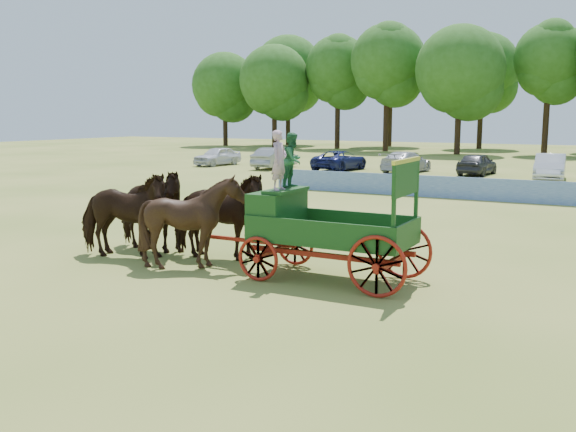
# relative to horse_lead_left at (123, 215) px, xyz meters

# --- Properties ---
(ground) EXTENTS (160.00, 160.00, 0.00)m
(ground) POSITION_rel_horse_lead_left_xyz_m (9.35, -0.74, -1.22)
(ground) COLOR #AA9E4D
(ground) RESTS_ON ground
(horse_lead_left) EXTENTS (3.13, 1.99, 2.44)m
(horse_lead_left) POSITION_rel_horse_lead_left_xyz_m (0.00, 0.00, 0.00)
(horse_lead_left) COLOR black
(horse_lead_left) RESTS_ON ground
(horse_lead_right) EXTENTS (2.99, 1.55, 2.44)m
(horse_lead_right) POSITION_rel_horse_lead_left_xyz_m (0.00, 1.10, 0.00)
(horse_lead_right) COLOR black
(horse_lead_right) RESTS_ON ground
(horse_wheel_left) EXTENTS (2.56, 2.36, 2.45)m
(horse_wheel_left) POSITION_rel_horse_lead_left_xyz_m (2.40, 0.00, 0.00)
(horse_wheel_left) COLOR black
(horse_wheel_left) RESTS_ON ground
(horse_wheel_right) EXTENTS (3.10, 1.86, 2.44)m
(horse_wheel_right) POSITION_rel_horse_lead_left_xyz_m (2.40, 1.10, 0.00)
(horse_wheel_right) COLOR black
(horse_wheel_right) RESTS_ON ground
(farm_dray) EXTENTS (6.00, 2.00, 3.59)m
(farm_dray) POSITION_rel_horse_lead_left_xyz_m (5.39, 0.57, 0.32)
(farm_dray) COLOR #A52410
(farm_dray) RESTS_ON ground
(sponsor_banner) EXTENTS (26.00, 0.08, 1.05)m
(sponsor_banner) POSITION_rel_horse_lead_left_xyz_m (8.35, 17.26, -0.70)
(sponsor_banner) COLOR #1D4CA1
(sponsor_banner) RESTS_ON ground
(treeline) EXTENTS (90.45, 23.81, 15.15)m
(treeline) POSITION_rel_horse_lead_left_xyz_m (2.97, 58.70, 8.02)
(treeline) COLOR #382314
(treeline) RESTS_ON ground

